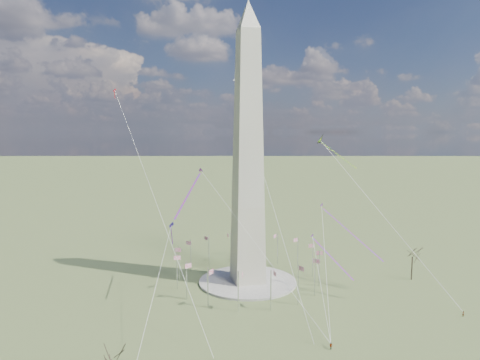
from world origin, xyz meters
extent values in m
plane|color=#536633|center=(0.00, 0.00, 0.00)|extent=(2000.00, 2000.00, 0.00)
cylinder|color=#B5B3A5|center=(0.00, 0.00, 0.40)|extent=(36.00, 36.00, 0.80)
pyramid|color=beige|center=(0.00, 0.00, 95.80)|extent=(9.90, 9.90, 10.00)
cylinder|color=silver|center=(26.00, 0.00, 6.50)|extent=(0.36, 0.36, 13.00)
cube|color=#C71A40|center=(26.00, 1.30, 11.80)|extent=(2.40, 0.08, 1.50)
cylinder|color=silver|center=(24.02, 9.95, 6.50)|extent=(0.36, 0.36, 13.00)
cube|color=#C71A40|center=(23.52, 11.15, 11.80)|extent=(2.25, 0.99, 1.50)
cylinder|color=silver|center=(18.38, 18.38, 6.50)|extent=(0.36, 0.36, 13.00)
cube|color=#C71A40|center=(17.47, 19.30, 11.80)|extent=(1.75, 1.75, 1.50)
cylinder|color=silver|center=(9.95, 24.02, 6.50)|extent=(0.36, 0.36, 13.00)
cube|color=#C71A40|center=(8.75, 24.52, 11.80)|extent=(0.99, 2.25, 1.50)
cylinder|color=silver|center=(0.00, 26.00, 6.50)|extent=(0.36, 0.36, 13.00)
cube|color=#C71A40|center=(-1.30, 26.00, 11.80)|extent=(0.08, 2.40, 1.50)
cylinder|color=silver|center=(-9.95, 24.02, 6.50)|extent=(0.36, 0.36, 13.00)
cube|color=#C71A40|center=(-11.15, 23.52, 11.80)|extent=(0.99, 2.25, 1.50)
cylinder|color=silver|center=(-18.38, 18.38, 6.50)|extent=(0.36, 0.36, 13.00)
cube|color=#C71A40|center=(-19.30, 17.47, 11.80)|extent=(1.75, 1.75, 1.50)
cylinder|color=silver|center=(-24.02, 9.95, 6.50)|extent=(0.36, 0.36, 13.00)
cube|color=#C71A40|center=(-24.52, 8.75, 11.80)|extent=(2.25, 0.99, 1.50)
cylinder|color=silver|center=(-26.00, 0.00, 6.50)|extent=(0.36, 0.36, 13.00)
cube|color=#C71A40|center=(-26.00, -1.30, 11.80)|extent=(2.40, 0.08, 1.50)
cylinder|color=silver|center=(-24.02, -9.95, 6.50)|extent=(0.36, 0.36, 13.00)
cube|color=#C71A40|center=(-23.52, -11.15, 11.80)|extent=(2.25, 0.99, 1.50)
cylinder|color=silver|center=(-18.38, -18.38, 6.50)|extent=(0.36, 0.36, 13.00)
cube|color=#C71A40|center=(-17.47, -19.30, 11.80)|extent=(1.75, 1.75, 1.50)
cylinder|color=silver|center=(-9.95, -24.02, 6.50)|extent=(0.36, 0.36, 13.00)
cube|color=#C71A40|center=(-8.75, -24.52, 11.80)|extent=(0.99, 2.25, 1.50)
cylinder|color=silver|center=(0.00, -26.00, 6.50)|extent=(0.36, 0.36, 13.00)
cube|color=#C71A40|center=(1.30, -26.00, 11.80)|extent=(0.08, 2.40, 1.50)
cylinder|color=silver|center=(9.95, -24.02, 6.50)|extent=(0.36, 0.36, 13.00)
cube|color=#C71A40|center=(11.15, -23.52, 11.80)|extent=(0.99, 2.25, 1.50)
cylinder|color=silver|center=(18.38, -18.38, 6.50)|extent=(0.36, 0.36, 13.00)
cube|color=#C71A40|center=(19.30, -17.47, 11.80)|extent=(1.75, 1.75, 1.50)
cylinder|color=silver|center=(24.02, -9.95, 6.50)|extent=(0.36, 0.36, 13.00)
cube|color=#C71A40|center=(24.52, -8.75, 11.80)|extent=(2.25, 0.99, 1.50)
cylinder|color=#413427|center=(60.70, -12.92, 4.44)|extent=(0.47, 0.47, 8.87)
imported|color=gray|center=(54.72, -45.17, 0.91)|extent=(0.70, 0.49, 1.82)
imported|color=gray|center=(7.05, -52.68, 0.91)|extent=(1.10, 0.53, 1.82)
cube|color=#D7C10B|center=(41.80, 10.37, 46.03)|extent=(11.10, 9.99, 10.16)
cube|color=#D7C10B|center=(40.57, 8.99, 46.03)|extent=(11.10, 9.99, 10.16)
cube|color=navy|center=(-27.84, -1.93, 23.72)|extent=(1.47, 2.46, 2.09)
cube|color=#DB2246|center=(-27.84, -1.93, 20.27)|extent=(1.17, 2.59, 7.22)
cube|color=#DB2246|center=(31.02, -19.98, 21.15)|extent=(12.53, 20.19, 14.55)
cube|color=#DB2246|center=(-23.08, -9.64, 35.06)|extent=(11.36, 16.89, 12.41)
cube|color=#DB2246|center=(30.19, -8.22, 9.15)|extent=(8.54, 17.11, 11.69)
cube|color=red|center=(-45.97, 38.24, 72.54)|extent=(1.41, 1.33, 1.44)
cube|color=red|center=(-45.97, 38.24, 70.97)|extent=(0.28, 1.25, 3.29)
cube|color=white|center=(7.31, 46.76, 79.49)|extent=(1.93, 1.70, 1.87)
cube|color=white|center=(7.31, 46.76, 77.44)|extent=(0.31, 1.61, 4.29)
camera|label=1|loc=(-42.34, -147.06, 55.38)|focal=32.00mm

